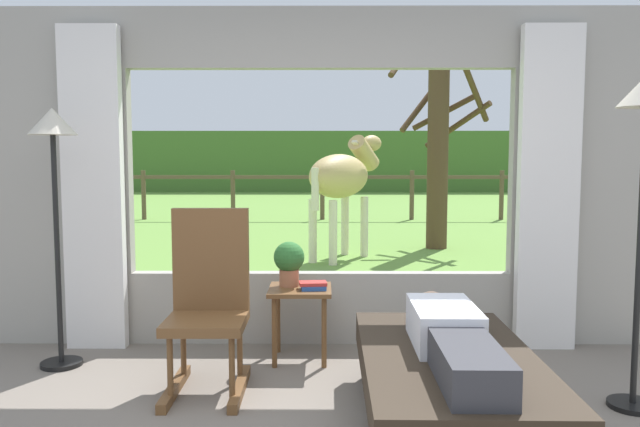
{
  "coord_description": "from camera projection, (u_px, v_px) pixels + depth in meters",
  "views": [
    {
      "loc": [
        0.02,
        -2.56,
        1.45
      ],
      "look_at": [
        0.0,
        1.8,
        1.05
      ],
      "focal_mm": 35.44,
      "sensor_mm": 36.0,
      "label": 1
    }
  ],
  "objects": [
    {
      "name": "recliner_sofa",
      "position": [
        448.0,
        390.0,
        3.33
      ],
      "size": [
        0.92,
        1.71,
        0.42
      ],
      "rotation": [
        0.0,
        0.0,
        -0.01
      ],
      "color": "black",
      "rests_on": "ground_plane"
    },
    {
      "name": "curtain_panel_left",
      "position": [
        93.0,
        189.0,
        4.69
      ],
      "size": [
        0.44,
        0.1,
        2.4
      ],
      "primitive_type": "cube",
      "color": "silver",
      "rests_on": "ground_plane"
    },
    {
      "name": "rocking_chair",
      "position": [
        209.0,
        302.0,
        3.92
      ],
      "size": [
        0.48,
        0.68,
        1.12
      ],
      "rotation": [
        0.0,
        0.0,
        0.01
      ],
      "color": "brown",
      "rests_on": "ground_plane"
    },
    {
      "name": "distant_hill_ridge",
      "position": [
        323.0,
        162.0,
        25.47
      ],
      "size": [
        36.0,
        2.0,
        2.4
      ],
      "primitive_type": "cube",
      "color": "#446B2C",
      "rests_on": "ground_plane"
    },
    {
      "name": "outdoor_pasture_lawn",
      "position": [
        322.0,
        213.0,
        15.79
      ],
      "size": [
        36.0,
        21.68,
        0.02
      ],
      "primitive_type": "cube",
      "color": "olive",
      "rests_on": "ground_plane"
    },
    {
      "name": "pasture_tree",
      "position": [
        438.0,
        148.0,
        9.66
      ],
      "size": [
        1.64,
        1.69,
        3.41
      ],
      "color": "#4C3823",
      "rests_on": "outdoor_pasture_lawn"
    },
    {
      "name": "potted_plant",
      "position": [
        289.0,
        261.0,
        4.5
      ],
      "size": [
        0.22,
        0.22,
        0.32
      ],
      "color": "#9E6042",
      "rests_on": "side_table"
    },
    {
      "name": "horse",
      "position": [
        343.0,
        177.0,
        8.68
      ],
      "size": [
        1.28,
        1.7,
        1.73
      ],
      "rotation": [
        0.0,
        0.0,
        -0.57
      ],
      "color": "tan",
      "rests_on": "outdoor_pasture_lawn"
    },
    {
      "name": "reclining_person",
      "position": [
        451.0,
        336.0,
        3.25
      ],
      "size": [
        0.35,
        1.43,
        0.22
      ],
      "rotation": [
        0.0,
        0.0,
        -0.01
      ],
      "color": "silver",
      "rests_on": "recliner_sofa"
    },
    {
      "name": "book_stack",
      "position": [
        313.0,
        286.0,
        4.4
      ],
      "size": [
        0.2,
        0.15,
        0.05
      ],
      "color": "#23478C",
      "rests_on": "side_table"
    },
    {
      "name": "pasture_fence_line",
      "position": [
        322.0,
        187.0,
        14.07
      ],
      "size": [
        16.1,
        0.1,
        1.1
      ],
      "color": "brown",
      "rests_on": "outdoor_pasture_lawn"
    },
    {
      "name": "curtain_panel_right",
      "position": [
        548.0,
        190.0,
        4.67
      ],
      "size": [
        0.44,
        0.1,
        2.4
      ],
      "primitive_type": "cube",
      "color": "silver",
      "rests_on": "ground_plane"
    },
    {
      "name": "back_wall_with_window",
      "position": [
        320.0,
        182.0,
        4.82
      ],
      "size": [
        5.2,
        0.12,
        2.55
      ],
      "color": "#9E998E",
      "rests_on": "ground_plane"
    },
    {
      "name": "floor_lamp_left",
      "position": [
        54.0,
        159.0,
        4.24
      ],
      "size": [
        0.32,
        0.32,
        1.77
      ],
      "color": "black",
      "rests_on": "ground_plane"
    },
    {
      "name": "side_table",
      "position": [
        300.0,
        301.0,
        4.47
      ],
      "size": [
        0.44,
        0.44,
        0.52
      ],
      "color": "brown",
      "rests_on": "ground_plane"
    }
  ]
}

